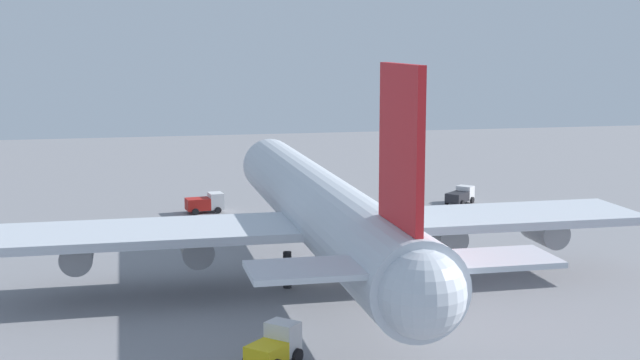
% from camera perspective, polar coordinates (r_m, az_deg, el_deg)
% --- Properties ---
extents(ground_plane, '(235.73, 235.73, 0.00)m').
position_cam_1_polar(ground_plane, '(77.52, -0.00, -6.26)').
color(ground_plane, gray).
extents(cargo_airplane, '(58.93, 54.72, 19.03)m').
position_cam_1_polar(cargo_airplane, '(75.95, 0.03, -1.92)').
color(cargo_airplane, silver).
rests_on(cargo_airplane, ground_plane).
extents(pushback_tractor, '(4.48, 4.64, 2.09)m').
position_cam_1_polar(pushback_tractor, '(112.81, 9.02, -0.99)').
color(pushback_tractor, silver).
rests_on(pushback_tractor, ground_plane).
extents(catering_truck, '(3.03, 4.62, 2.32)m').
position_cam_1_polar(catering_truck, '(106.59, -7.35, -1.47)').
color(catering_truck, silver).
rests_on(catering_truck, ground_plane).
extents(maintenance_van, '(4.04, 4.05, 2.57)m').
position_cam_1_polar(maintenance_van, '(57.23, -2.89, -10.59)').
color(maintenance_van, silver).
rests_on(maintenance_van, ground_plane).
extents(safety_cone_nose, '(0.42, 0.42, 0.60)m').
position_cam_1_polar(safety_cone_nose, '(103.37, -1.46, -2.21)').
color(safety_cone_nose, orange).
rests_on(safety_cone_nose, ground_plane).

